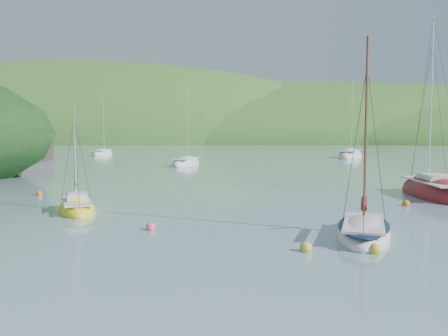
{
  "coord_description": "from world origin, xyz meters",
  "views": [
    {
      "loc": [
        0.56,
        -20.58,
        4.49
      ],
      "look_at": [
        -0.35,
        8.0,
        2.23
      ],
      "focal_mm": 40.0,
      "sensor_mm": 36.0,
      "label": 1
    }
  ],
  "objects_px": {
    "sailboat_yellow": "(77,209)",
    "distant_sloop_b": "(350,156)",
    "distant_sloop_a": "(186,164)",
    "daysailer_white": "(364,232)",
    "distant_sloop_c": "(102,154)",
    "sloop_red": "(434,193)"
  },
  "relations": [
    {
      "from": "daysailer_white",
      "to": "sloop_red",
      "type": "distance_m",
      "value": 14.87
    },
    {
      "from": "distant_sloop_c",
      "to": "daysailer_white",
      "type": "bearing_deg",
      "value": -61.28
    },
    {
      "from": "sailboat_yellow",
      "to": "daysailer_white",
      "type": "bearing_deg",
      "value": -44.54
    },
    {
      "from": "distant_sloop_b",
      "to": "distant_sloop_c",
      "type": "relative_size",
      "value": 1.33
    },
    {
      "from": "distant_sloop_c",
      "to": "distant_sloop_a",
      "type": "bearing_deg",
      "value": -49.72
    },
    {
      "from": "distant_sloop_b",
      "to": "daysailer_white",
      "type": "bearing_deg",
      "value": -80.18
    },
    {
      "from": "daysailer_white",
      "to": "distant_sloop_c",
      "type": "xyz_separation_m",
      "value": [
        -28.59,
        63.59,
        -0.03
      ]
    },
    {
      "from": "sloop_red",
      "to": "distant_sloop_a",
      "type": "relative_size",
      "value": 1.25
    },
    {
      "from": "daysailer_white",
      "to": "sailboat_yellow",
      "type": "height_order",
      "value": "daysailer_white"
    },
    {
      "from": "distant_sloop_a",
      "to": "distant_sloop_c",
      "type": "bearing_deg",
      "value": 138.0
    },
    {
      "from": "distant_sloop_a",
      "to": "daysailer_white",
      "type": "bearing_deg",
      "value": -61.47
    },
    {
      "from": "sloop_red",
      "to": "distant_sloop_c",
      "type": "distance_m",
      "value": 62.56
    },
    {
      "from": "distant_sloop_a",
      "to": "distant_sloop_c",
      "type": "relative_size",
      "value": 1.02
    },
    {
      "from": "sailboat_yellow",
      "to": "distant_sloop_a",
      "type": "xyz_separation_m",
      "value": [
        2.23,
        34.27,
        0.01
      ]
    },
    {
      "from": "sailboat_yellow",
      "to": "distant_sloop_b",
      "type": "xyz_separation_m",
      "value": [
        26.01,
        51.69,
        0.05
      ]
    },
    {
      "from": "sloop_red",
      "to": "distant_sloop_c",
      "type": "height_order",
      "value": "sloop_red"
    },
    {
      "from": "daysailer_white",
      "to": "distant_sloop_b",
      "type": "xyz_separation_m",
      "value": [
        12.03,
        57.65,
        0.01
      ]
    },
    {
      "from": "sailboat_yellow",
      "to": "distant_sloop_b",
      "type": "relative_size",
      "value": 0.48
    },
    {
      "from": "sloop_red",
      "to": "sailboat_yellow",
      "type": "relative_size",
      "value": 2.02
    },
    {
      "from": "daysailer_white",
      "to": "distant_sloop_a",
      "type": "height_order",
      "value": "distant_sloop_a"
    },
    {
      "from": "sloop_red",
      "to": "distant_sloop_a",
      "type": "xyz_separation_m",
      "value": [
        -19.53,
        27.55,
        -0.06
      ]
    },
    {
      "from": "sloop_red",
      "to": "sailboat_yellow",
      "type": "bearing_deg",
      "value": -163.93
    }
  ]
}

